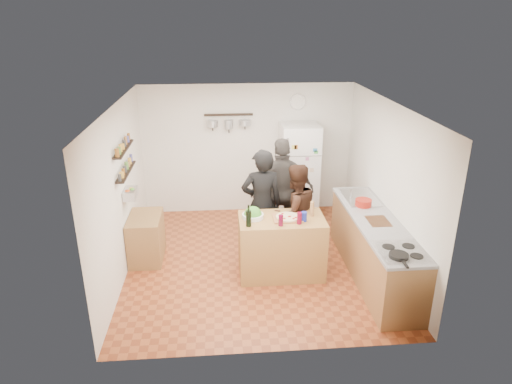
{
  "coord_description": "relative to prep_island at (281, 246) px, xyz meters",
  "views": [
    {
      "loc": [
        -0.53,
        -6.35,
        3.69
      ],
      "look_at": [
        0.0,
        0.1,
        1.15
      ],
      "focal_mm": 32.0,
      "sensor_mm": 36.0,
      "label": 1
    }
  ],
  "objects": [
    {
      "name": "room_shell",
      "position": [
        -0.34,
        0.76,
        0.79
      ],
      "size": [
        4.2,
        4.2,
        4.2
      ],
      "color": "brown",
      "rests_on": "ground"
    },
    {
      "name": "pizza",
      "position": [
        0.08,
        -0.02,
        0.48
      ],
      "size": [
        0.34,
        0.34,
        0.02
      ],
      "primitive_type": "cylinder",
      "color": "#CCB886",
      "rests_on": "pizza_board"
    },
    {
      "name": "prep_island",
      "position": [
        0.0,
        0.0,
        0.0
      ],
      "size": [
        1.25,
        0.72,
        0.91
      ],
      "primitive_type": "cube",
      "color": "#A7783D",
      "rests_on": "floor"
    },
    {
      "name": "pot_rack",
      "position": [
        -0.69,
        2.37,
        1.49
      ],
      "size": [
        0.9,
        0.04,
        0.04
      ],
      "primitive_type": "cube",
      "color": "black",
      "rests_on": "back_wall"
    },
    {
      "name": "spice_shelf_lower",
      "position": [
        -2.27,
        0.57,
        1.04
      ],
      "size": [
        0.12,
        1.0,
        0.02
      ],
      "primitive_type": "cube",
      "color": "black",
      "rests_on": "left_wall"
    },
    {
      "name": "person_back",
      "position": [
        0.15,
        1.04,
        0.46
      ],
      "size": [
        1.1,
        0.51,
        1.83
      ],
      "primitive_type": "imported",
      "rotation": [
        0.0,
        0.0,
        3.21
      ],
      "color": "#2F2B29",
      "rests_on": "floor"
    },
    {
      "name": "side_table",
      "position": [
        -2.08,
        0.62,
        -0.09
      ],
      "size": [
        0.5,
        0.8,
        0.73
      ],
      "primitive_type": "cube",
      "color": "olive",
      "rests_on": "floor"
    },
    {
      "name": "sink",
      "position": [
        1.36,
        0.67,
        0.46
      ],
      "size": [
        0.5,
        0.8,
        0.03
      ],
      "primitive_type": "cube",
      "color": "silver",
      "rests_on": "counter_run"
    },
    {
      "name": "produce_basket",
      "position": [
        -2.24,
        0.57,
        0.69
      ],
      "size": [
        0.18,
        0.35,
        0.14
      ],
      "primitive_type": "cube",
      "color": "silver",
      "rests_on": "left_wall"
    },
    {
      "name": "wall_clock",
      "position": [
        0.61,
        2.45,
        1.69
      ],
      "size": [
        0.3,
        0.03,
        0.3
      ],
      "primitive_type": "cylinder",
      "rotation": [
        1.57,
        0.0,
        0.0
      ],
      "color": "silver",
      "rests_on": "back_wall"
    },
    {
      "name": "wine_glass_near",
      "position": [
        -0.05,
        -0.24,
        0.54
      ],
      "size": [
        0.07,
        0.07,
        0.16
      ],
      "primitive_type": "cylinder",
      "color": "#520720",
      "rests_on": "prep_island"
    },
    {
      "name": "stove_top",
      "position": [
        1.36,
        -1.13,
        0.46
      ],
      "size": [
        0.6,
        0.62,
        0.02
      ],
      "primitive_type": "cube",
      "color": "white",
      "rests_on": "counter_run"
    },
    {
      "name": "wine_bottle",
      "position": [
        -0.5,
        -0.22,
        0.57
      ],
      "size": [
        0.08,
        0.08,
        0.23
      ],
      "primitive_type": "cylinder",
      "color": "black",
      "rests_on": "prep_island"
    },
    {
      "name": "spice_shelf_upper",
      "position": [
        -2.27,
        0.57,
        1.4
      ],
      "size": [
        0.12,
        1.0,
        0.02
      ],
      "primitive_type": "cube",
      "color": "black",
      "rests_on": "left_wall"
    },
    {
      "name": "salt_canister",
      "position": [
        0.3,
        -0.12,
        0.53
      ],
      "size": [
        0.09,
        0.09,
        0.14
      ],
      "primitive_type": "cylinder",
      "color": "navy",
      "rests_on": "prep_island"
    },
    {
      "name": "person_left",
      "position": [
        -0.24,
        0.61,
        0.44
      ],
      "size": [
        0.68,
        0.48,
        1.78
      ],
      "primitive_type": "imported",
      "rotation": [
        0.0,
        0.0,
        3.23
      ],
      "color": "black",
      "rests_on": "floor"
    },
    {
      "name": "counter_run",
      "position": [
        1.36,
        -0.18,
        -0.01
      ],
      "size": [
        0.63,
        2.63,
        0.9
      ],
      "primitive_type": "cube",
      "color": "#9E7042",
      "rests_on": "floor"
    },
    {
      "name": "skillet",
      "position": [
        1.26,
        -1.26,
        0.49
      ],
      "size": [
        0.24,
        0.24,
        0.05
      ],
      "primitive_type": "cylinder",
      "color": "black",
      "rests_on": "stove_top"
    },
    {
      "name": "wine_glass_far",
      "position": [
        0.22,
        -0.2,
        0.54
      ],
      "size": [
        0.07,
        0.07,
        0.17
      ],
      "primitive_type": "cylinder",
      "color": "#60081D",
      "rests_on": "prep_island"
    },
    {
      "name": "red_bowl",
      "position": [
        1.31,
        0.33,
        0.52
      ],
      "size": [
        0.25,
        0.25,
        0.1
      ],
      "primitive_type": "cylinder",
      "color": "#A11D12",
      "rests_on": "counter_run"
    },
    {
      "name": "pepper_mill",
      "position": [
        0.45,
        0.05,
        0.55
      ],
      "size": [
        0.06,
        0.06,
        0.19
      ],
      "primitive_type": "cylinder",
      "color": "#976A3F",
      "rests_on": "prep_island"
    },
    {
      "name": "pizza_board",
      "position": [
        0.08,
        -0.02,
        0.47
      ],
      "size": [
        0.42,
        0.34,
        0.02
      ],
      "primitive_type": "cube",
      "color": "#915A35",
      "rests_on": "prep_island"
    },
    {
      "name": "person_center",
      "position": [
        0.26,
        0.42,
        0.34
      ],
      "size": [
        0.95,
        0.85,
        1.59
      ],
      "primitive_type": "imported",
      "rotation": [
        0.0,
        0.0,
        3.54
      ],
      "color": "black",
      "rests_on": "floor"
    },
    {
      "name": "fridge",
      "position": [
        0.61,
        2.12,
        0.45
      ],
      "size": [
        0.7,
        0.68,
        1.8
      ],
      "primitive_type": "cube",
      "color": "white",
      "rests_on": "floor"
    },
    {
      "name": "salad_bowl",
      "position": [
        -0.42,
        0.05,
        0.49
      ],
      "size": [
        0.31,
        0.31,
        0.06
      ],
      "primitive_type": "cylinder",
      "color": "silver",
      "rests_on": "prep_island"
    },
    {
      "name": "cutting_board",
      "position": [
        1.36,
        -0.23,
        0.46
      ],
      "size": [
        0.3,
        0.4,
        0.02
      ],
      "primitive_type": "cube",
      "color": "brown",
      "rests_on": "counter_run"
    }
  ]
}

